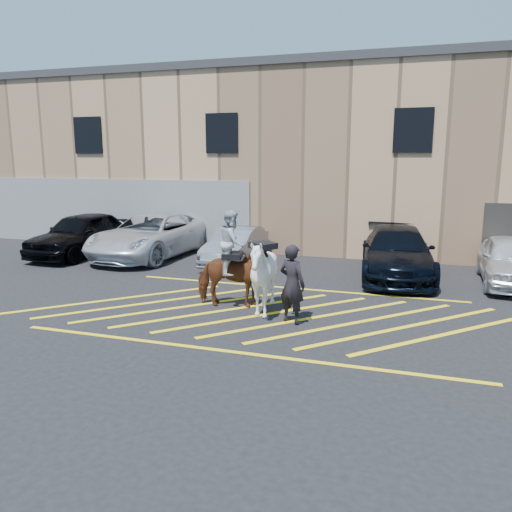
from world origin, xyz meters
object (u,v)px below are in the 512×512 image
(car_white_pickup, at_px, (152,235))
(mounted_bay, at_px, (233,269))
(car_black_suv, at_px, (82,234))
(car_white_suv, at_px, (512,260))
(car_silver_sedan, at_px, (236,246))
(handler, at_px, (292,284))
(car_blue_suv, at_px, (397,252))
(saddled_white, at_px, (263,276))

(car_white_pickup, bearing_deg, mounted_bay, -41.07)
(mounted_bay, bearing_deg, car_black_suv, 149.44)
(mounted_bay, bearing_deg, car_white_suv, 33.35)
(car_silver_sedan, bearing_deg, car_white_pickup, 174.79)
(car_black_suv, xyz_separation_m, car_white_suv, (14.88, 0.00, -0.10))
(car_white_pickup, relative_size, handler, 3.20)
(car_blue_suv, distance_m, car_white_suv, 3.27)
(car_silver_sedan, bearing_deg, car_black_suv, -177.95)
(car_black_suv, bearing_deg, saddled_white, -27.07)
(car_white_suv, bearing_deg, car_white_pickup, 179.34)
(car_white_suv, bearing_deg, car_black_suv, -178.00)
(mounted_bay, bearing_deg, handler, -23.11)
(car_silver_sedan, distance_m, car_blue_suv, 5.48)
(car_silver_sedan, bearing_deg, handler, -59.74)
(mounted_bay, bearing_deg, saddled_white, -19.44)
(car_blue_suv, bearing_deg, car_white_pickup, 171.69)
(car_white_pickup, relative_size, mounted_bay, 2.37)
(car_black_suv, height_order, mounted_bay, mounted_bay)
(saddled_white, bearing_deg, car_white_suv, 38.75)
(car_blue_suv, relative_size, car_white_suv, 1.24)
(mounted_bay, distance_m, saddled_white, 0.94)
(handler, bearing_deg, car_white_pickup, -17.74)
(handler, xyz_separation_m, saddled_white, (-0.81, 0.41, 0.04))
(car_silver_sedan, xyz_separation_m, saddled_white, (2.59, -5.24, 0.31))
(car_black_suv, height_order, car_blue_suv, car_black_suv)
(car_silver_sedan, relative_size, saddled_white, 1.71)
(car_white_suv, distance_m, mounted_bay, 8.43)
(car_black_suv, relative_size, car_blue_suv, 0.92)
(car_black_suv, relative_size, saddled_white, 2.13)
(car_blue_suv, distance_m, mounted_bay, 6.03)
(handler, height_order, saddled_white, saddled_white)
(car_black_suv, distance_m, mounted_bay, 9.11)
(car_black_suv, xyz_separation_m, handler, (9.53, -5.35, 0.08))
(mounted_bay, height_order, saddled_white, mounted_bay)
(car_white_pickup, height_order, car_silver_sedan, car_white_pickup)
(car_white_pickup, bearing_deg, car_black_suv, -163.88)
(car_white_suv, bearing_deg, handler, -132.98)
(car_white_pickup, xyz_separation_m, saddled_white, (6.04, -5.51, 0.14))
(car_black_suv, bearing_deg, car_white_suv, 2.47)
(car_silver_sedan, xyz_separation_m, handler, (3.40, -5.65, 0.27))
(car_white_pickup, relative_size, car_blue_suv, 1.10)
(car_white_suv, xyz_separation_m, saddled_white, (-6.16, -4.94, 0.23))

